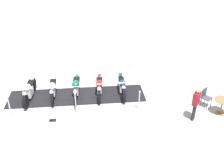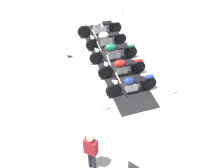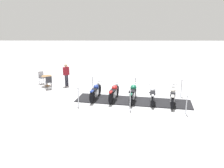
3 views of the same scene
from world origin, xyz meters
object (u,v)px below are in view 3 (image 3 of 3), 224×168
object	(u,v)px
stanchion_left_front	(186,108)
cafe_chair_across_table	(42,77)
stanchion_right_front	(181,91)
motorcycle_maroon	(114,92)
stanchion_right_rear	(93,86)
info_placard	(151,92)
cafe_table	(47,78)
motorcycle_forest	(133,92)
motorcycle_cream	(173,96)
motorcycle_chrome	(153,94)
cafe_chair_near_table	(49,81)
stanchion_left_mid	(130,103)
stanchion_right_mid	(135,88)
motorcycle_navy	(96,91)
stanchion_left_rear	(79,101)
bystander_person	(66,73)

from	to	relation	value
stanchion_left_front	cafe_chair_across_table	world-z (taller)	stanchion_left_front
stanchion_right_front	stanchion_left_front	size ratio (longest dim) A/B	1.09
motorcycle_maroon	stanchion_right_rear	size ratio (longest dim) A/B	2.02
stanchion_right_rear	stanchion_left_front	size ratio (longest dim) A/B	1.01
info_placard	cafe_table	xyz separation A→B (m)	(-1.60, -7.34, 0.49)
motorcycle_forest	motorcycle_maroon	size ratio (longest dim) A/B	1.08
info_placard	motorcycle_cream	bearing A→B (deg)	-56.13
motorcycle_chrome	cafe_chair_near_table	size ratio (longest dim) A/B	2.26
motorcycle_cream	stanchion_left_mid	xyz separation A→B (m)	(1.02, -2.50, -0.10)
motorcycle_chrome	motorcycle_maroon	distance (m)	2.27
motorcycle_chrome	stanchion_right_mid	distance (m)	1.81
info_placard	motorcycle_navy	bearing A→B (deg)	-150.69
stanchion_left_rear	info_placard	size ratio (longest dim) A/B	3.18
stanchion_right_rear	info_placard	distance (m)	3.93
stanchion_right_front	stanchion_right_mid	size ratio (longest dim) A/B	1.01
stanchion_right_front	cafe_chair_across_table	bearing A→B (deg)	-107.27
motorcycle_forest	stanchion_left_rear	bearing A→B (deg)	119.61
motorcycle_chrome	motorcycle_forest	world-z (taller)	motorcycle_forest
motorcycle_maroon	motorcycle_navy	bearing A→B (deg)	94.11
motorcycle_maroon	stanchion_left_rear	size ratio (longest dim) A/B	1.87
stanchion_left_mid	stanchion_left_front	world-z (taller)	stanchion_left_mid
motorcycle_cream	stanchion_right_mid	bearing A→B (deg)	61.98
stanchion_left_mid	cafe_chair_near_table	xyz separation A→B (m)	(-3.93, -5.37, 0.14)
stanchion_left_front	cafe_chair_near_table	world-z (taller)	stanchion_left_front
motorcycle_forest	info_placard	xyz separation A→B (m)	(-1.61, 1.35, -0.47)
stanchion_right_rear	motorcycle_navy	bearing A→B (deg)	12.19
motorcycle_chrome	cafe_table	xyz separation A→B (m)	(-3.43, -7.11, 0.05)
stanchion_right_front	stanchion_right_mid	bearing A→B (deg)	-100.66
motorcycle_navy	stanchion_left_rear	distance (m)	1.59
stanchion_left_mid	stanchion_right_rear	size ratio (longest dim) A/B	1.13
motorcycle_forest	motorcycle_cream	bearing A→B (deg)	-88.07
motorcycle_navy	cafe_chair_near_table	distance (m)	3.99
motorcycle_navy	stanchion_left_front	xyz separation A→B (m)	(2.39, 4.77, -0.11)
stanchion_right_front	bystander_person	xyz separation A→B (m)	(-2.42, -7.64, 0.62)
stanchion_right_mid	stanchion_right_rear	bearing A→B (deg)	-100.66
motorcycle_maroon	stanchion_right_front	world-z (taller)	stanchion_right_front
stanchion_left_mid	info_placard	size ratio (longest dim) A/B	3.33
stanchion_right_mid	stanchion_left_front	size ratio (longest dim) A/B	1.09
stanchion_right_rear	cafe_table	world-z (taller)	stanchion_right_rear
stanchion_left_rear	cafe_chair_across_table	size ratio (longest dim) A/B	1.20
stanchion_left_rear	motorcycle_maroon	bearing A→B (deg)	119.60
stanchion_right_mid	cafe_chair_near_table	bearing A→B (deg)	-100.57
stanchion_right_front	stanchion_left_mid	size ratio (longest dim) A/B	0.96
stanchion_right_front	cafe_chair_across_table	size ratio (longest dim) A/B	1.21
motorcycle_chrome	motorcycle_maroon	xyz separation A→B (m)	(-0.41, -2.23, -0.00)
motorcycle_chrome	motorcycle_maroon	bearing A→B (deg)	88.47
motorcycle_forest	cafe_chair_across_table	size ratio (longest dim) A/B	2.41
motorcycle_maroon	stanchion_right_front	bearing A→B (deg)	-66.57
motorcycle_navy	stanchion_left_rear	world-z (taller)	stanchion_left_rear
motorcycle_navy	stanchion_left_mid	xyz separation A→B (m)	(1.86, 1.96, -0.09)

